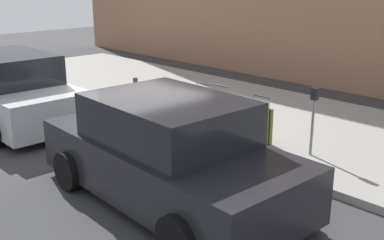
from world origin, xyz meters
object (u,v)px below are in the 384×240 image
(suitcase_silver_1, at_px, (239,123))
(bollard_post, at_px, (136,93))
(suitcase_red_5, at_px, (174,106))
(fire_hydrant, at_px, (152,97))
(suitcase_black_3, at_px, (204,111))
(parked_car_charcoal_0, at_px, (168,154))
(suitcase_olive_0, at_px, (260,125))
(parking_meter, at_px, (313,112))
(parked_car_silver_1, at_px, (9,90))
(suitcase_teal_2, at_px, (220,115))
(suitcase_navy_4, at_px, (185,108))

(suitcase_silver_1, bearing_deg, bollard_post, 2.97)
(suitcase_red_5, xyz_separation_m, fire_hydrant, (0.81, -0.02, 0.07))
(fire_hydrant, height_order, bollard_post, bollard_post)
(suitcase_black_3, bearing_deg, suitcase_silver_1, 177.00)
(suitcase_red_5, bearing_deg, parked_car_charcoal_0, 137.04)
(suitcase_red_5, bearing_deg, suitcase_olive_0, -177.76)
(suitcase_black_3, relative_size, parking_meter, 0.77)
(suitcase_olive_0, relative_size, fire_hydrant, 1.37)
(suitcase_silver_1, height_order, parked_car_silver_1, parked_car_silver_1)
(bollard_post, bearing_deg, suitcase_silver_1, -177.03)
(suitcase_olive_0, distance_m, parked_car_silver_1, 5.93)
(suitcase_black_3, relative_size, fire_hydrant, 1.38)
(suitcase_red_5, bearing_deg, fire_hydrant, -1.20)
(parked_car_silver_1, bearing_deg, suitcase_olive_0, -152.28)
(fire_hydrant, height_order, parking_meter, parking_meter)
(suitcase_silver_1, height_order, suitcase_black_3, suitcase_black_3)
(suitcase_black_3, bearing_deg, fire_hydrant, 2.44)
(suitcase_olive_0, xyz_separation_m, parking_meter, (-1.06, -0.17, 0.46))
(suitcase_black_3, height_order, parked_car_silver_1, parked_car_silver_1)
(parked_car_charcoal_0, bearing_deg, bollard_post, -31.41)
(suitcase_black_3, distance_m, parked_car_charcoal_0, 3.39)
(suitcase_olive_0, bearing_deg, suitcase_teal_2, 4.01)
(bollard_post, height_order, parking_meter, parking_meter)
(suitcase_olive_0, bearing_deg, suitcase_navy_4, 3.58)
(suitcase_silver_1, height_order, suitcase_navy_4, suitcase_silver_1)
(parked_car_silver_1, bearing_deg, suitcase_navy_4, -140.81)
(suitcase_teal_2, height_order, parked_car_charcoal_0, parked_car_charcoal_0)
(parking_meter, relative_size, parked_car_silver_1, 0.27)
(suitcase_teal_2, height_order, parking_meter, parking_meter)
(parked_car_charcoal_0, bearing_deg, suitcase_black_3, -54.34)
(parked_car_silver_1, bearing_deg, suitcase_teal_2, -147.67)
(parking_meter, bearing_deg, bollard_post, 4.80)
(suitcase_olive_0, height_order, parked_car_silver_1, parked_car_silver_1)
(suitcase_navy_4, bearing_deg, suitcase_red_5, -4.35)
(suitcase_black_3, xyz_separation_m, suitcase_navy_4, (0.48, 0.12, -0.01))
(suitcase_olive_0, xyz_separation_m, suitcase_teal_2, (1.00, 0.07, 0.01))
(bollard_post, bearing_deg, suitcase_teal_2, -176.66)
(suitcase_red_5, distance_m, bollard_post, 1.29)
(parked_car_charcoal_0, bearing_deg, parking_meter, -102.10)
(suitcase_silver_1, bearing_deg, parked_car_charcoal_0, 108.85)
(suitcase_navy_4, distance_m, suitcase_red_5, 0.41)
(suitcase_silver_1, bearing_deg, fire_hydrant, 0.36)
(suitcase_navy_4, height_order, bollard_post, bollard_post)
(suitcase_navy_4, relative_size, bollard_post, 0.93)
(suitcase_teal_2, relative_size, suitcase_red_5, 1.26)
(suitcase_black_3, bearing_deg, suitcase_navy_4, 14.22)
(bollard_post, bearing_deg, suitcase_olive_0, -176.48)
(parking_meter, xyz_separation_m, parked_car_silver_1, (6.30, 2.93, -0.20))
(suitcase_olive_0, relative_size, parked_car_silver_1, 0.21)
(bollard_post, distance_m, parked_car_charcoal_0, 4.85)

